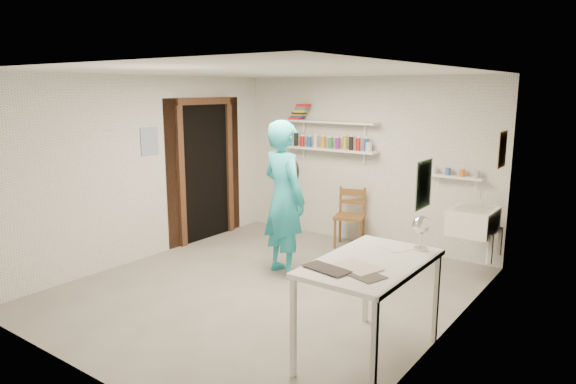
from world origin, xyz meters
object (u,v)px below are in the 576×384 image
Objects in this scene: belfast_sink at (473,221)px; wall_clock at (290,170)px; man at (284,199)px; desk_lamp at (422,225)px; work_table at (370,310)px; wooden_chair at (350,217)px.

wall_clock is (-1.96, -0.98, 0.55)m from belfast_sink.
man is 2.12m from desk_lamp.
wall_clock is 2.47m from work_table.
belfast_sink is at bearing -130.21° from man.
belfast_sink is 1.81m from wooden_chair.
man is at bearing -147.76° from belfast_sink.
wooden_chair is at bearing 172.51° from belfast_sink.
desk_lamp is (1.88, -2.13, 0.64)m from wooden_chair.
man reaches higher than desk_lamp.
wooden_chair is 2.91m from desk_lamp.
work_table is (1.78, -1.21, -0.51)m from man.
man is 11.66× the size of desk_lamp.
belfast_sink is 2.26m from wall_clock.
wall_clock is 2.09× the size of desk_lamp.
wall_clock reaches higher than work_table.
desk_lamp reaches higher than work_table.
desk_lamp is at bearing -86.92° from belfast_sink.
desk_lamp is at bearing -66.24° from wooden_chair.
work_table is (-0.11, -2.41, -0.27)m from belfast_sink.
wall_clock is (-0.07, 0.21, 0.31)m from man.
wall_clock is 0.26× the size of work_table.
belfast_sink is 3.74× the size of desk_lamp.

